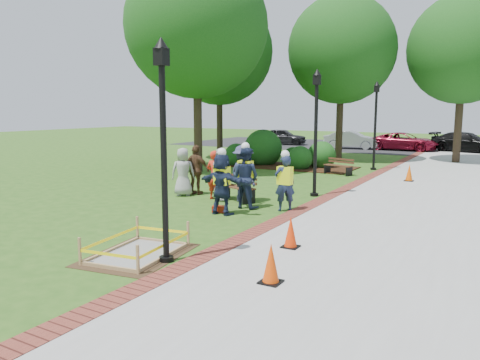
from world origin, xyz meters
The scene contains 36 objects.
ground centered at (0.00, 0.00, 0.00)m, with size 100.00×100.00×0.00m, color #285116.
sidewalk centered at (5.00, 10.00, 0.01)m, with size 6.00×60.00×0.02m, color #9E9E99.
brick_edging centered at (1.75, 10.00, 0.01)m, with size 0.50×60.00×0.03m, color maroon.
mulch_bed centered at (-3.00, 12.00, 0.02)m, with size 7.00×3.00×0.05m, color #381E0F.
parking_lot centered at (0.00, 27.00, 0.00)m, with size 36.00×12.00×0.01m, color black.
wet_concrete_pad centered at (0.50, -2.98, 0.23)m, with size 2.00×2.51×0.55m.
bench_near centered at (-0.65, 2.95, 0.26)m, with size 1.57×0.99×0.81m.
bench_far centered at (0.29, 10.50, 0.23)m, with size 1.42×0.81×0.73m.
cone_front centered at (3.55, -3.05, 0.34)m, with size 0.36×0.36×0.71m.
cone_back centered at (3.00, -0.98, 0.33)m, with size 0.35×0.35×0.69m.
cone_far centered at (3.46, 9.98, 0.34)m, with size 0.36×0.36×0.71m.
toolbox centered at (-0.21, 1.21, 0.10)m, with size 0.38×0.21×0.19m, color #9F220C.
lamp_near centered at (1.25, -3.00, 2.48)m, with size 0.28×0.28×4.26m.
lamp_mid centered at (1.25, 5.00, 2.48)m, with size 0.28×0.28×4.26m.
lamp_far centered at (1.25, 13.00, 2.48)m, with size 0.28×0.28×4.26m.
tree_left centered at (-5.86, 8.28, 6.67)m, with size 6.55×6.55×9.95m.
tree_back centered at (-1.63, 16.41, 6.23)m, with size 6.05×6.05×9.27m.
tree_right centered at (4.42, 18.47, 6.12)m, with size 5.87×5.87×9.07m.
tree_far centered at (-8.00, 13.58, 6.24)m, with size 6.19×6.19×9.35m.
shrub_a centered at (-5.48, 11.21, 0.00)m, with size 1.25×1.25×1.25m, color #154814.
shrub_b centered at (-4.44, 12.27, 0.00)m, with size 2.03×2.03×2.03m, color #154814.
shrub_c centered at (-1.96, 11.40, 0.00)m, with size 1.24×1.24×1.24m, color #154814.
shrub_d centered at (-1.26, 12.54, 0.00)m, with size 1.45×1.45×1.45m, color #154814.
shrub_e centered at (-3.16, 13.27, 0.00)m, with size 1.00×1.00×1.00m, color #154814.
casual_person_a centered at (-2.66, 2.81, 0.82)m, with size 0.63×0.56×1.65m.
casual_person_b centered at (-1.37, 2.80, 0.81)m, with size 0.52×0.34×1.61m.
casual_person_c centered at (-1.16, 2.86, 0.84)m, with size 0.64×0.60×1.68m.
casual_person_d centered at (-2.42, 3.24, 0.86)m, with size 0.57×0.38×1.72m.
casual_person_e centered at (-0.37, 2.91, 0.91)m, with size 0.69×0.60×1.82m.
hivis_worker_a centered at (0.00, 1.05, 0.93)m, with size 0.57×0.38×1.89m.
hivis_worker_b centered at (1.35, 2.32, 0.89)m, with size 0.62×0.58×1.78m.
hivis_worker_c centered at (0.15, 2.13, 0.98)m, with size 0.61×0.42×1.98m.
parked_car_a centered at (-9.39, 25.51, 0.00)m, with size 4.44×1.93×1.45m, color black.
parked_car_b centered at (-3.27, 24.45, 0.00)m, with size 4.42×1.92×1.44m, color #B0B0B6.
parked_car_c centered at (0.42, 24.91, 0.00)m, with size 4.25×1.85×1.39m, color maroon.
parked_car_d centered at (4.40, 25.67, 0.00)m, with size 4.54×1.98×1.48m, color black.
Camera 1 is at (6.89, -9.91, 2.96)m, focal length 35.00 mm.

